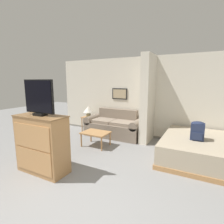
# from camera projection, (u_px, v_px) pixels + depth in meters

# --- Properties ---
(ground_plane) EXTENTS (20.00, 20.00, 0.00)m
(ground_plane) POSITION_uv_depth(u_px,v_px,m) (61.00, 224.00, 2.26)
(ground_plane) COLOR gray
(wall_back) EXTENTS (6.96, 0.16, 2.60)m
(wall_back) POSITION_uv_depth(u_px,v_px,m) (151.00, 98.00, 5.63)
(wall_back) COLOR silver
(wall_back) RESTS_ON ground_plane
(wall_partition_pillar) EXTENTS (0.24, 0.83, 2.60)m
(wall_partition_pillar) POSITION_uv_depth(u_px,v_px,m) (148.00, 99.00, 5.20)
(wall_partition_pillar) COLOR silver
(wall_partition_pillar) RESTS_ON ground_plane
(couch) EXTENTS (1.91, 0.84, 0.88)m
(couch) POSITION_uv_depth(u_px,v_px,m) (114.00, 126.00, 5.87)
(couch) COLOR gray
(couch) RESTS_ON ground_plane
(coffee_table) EXTENTS (0.75, 0.56, 0.41)m
(coffee_table) POSITION_uv_depth(u_px,v_px,m) (96.00, 134.00, 4.94)
(coffee_table) COLOR #B27F4C
(coffee_table) RESTS_ON ground_plane
(side_table) EXTENTS (0.40, 0.40, 0.55)m
(side_table) POSITION_uv_depth(u_px,v_px,m) (89.00, 119.00, 6.35)
(side_table) COLOR #B27F4C
(side_table) RESTS_ON ground_plane
(table_lamp) EXTENTS (0.37, 0.37, 0.38)m
(table_lamp) POSITION_uv_depth(u_px,v_px,m) (88.00, 110.00, 6.28)
(table_lamp) COLOR tan
(table_lamp) RESTS_ON side_table
(tv_dresser) EXTENTS (1.08, 0.49, 1.17)m
(tv_dresser) POSITION_uv_depth(u_px,v_px,m) (42.00, 144.00, 3.50)
(tv_dresser) COLOR #B27F4C
(tv_dresser) RESTS_ON ground_plane
(tv) EXTENTS (0.74, 0.16, 0.69)m
(tv) POSITION_uv_depth(u_px,v_px,m) (39.00, 98.00, 3.34)
(tv) COLOR black
(tv) RESTS_ON tv_dresser
(bed) EXTENTS (1.60, 2.05, 0.51)m
(bed) POSITION_uv_depth(u_px,v_px,m) (198.00, 148.00, 4.16)
(bed) COLOR #B27F4C
(bed) RESTS_ON ground_plane
(backpack) EXTENTS (0.28, 0.26, 0.43)m
(backpack) POSITION_uv_depth(u_px,v_px,m) (198.00, 130.00, 3.94)
(backpack) COLOR #232D4C
(backpack) RESTS_ON bed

